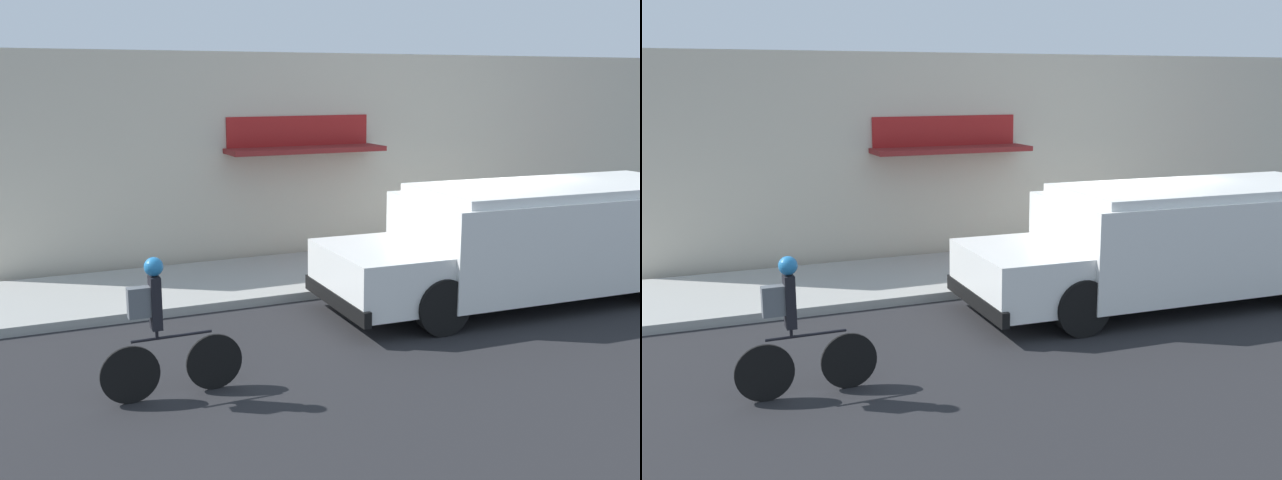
% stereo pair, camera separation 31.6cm
% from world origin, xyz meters
% --- Properties ---
extents(ground_plane, '(70.00, 70.00, 0.00)m').
position_xyz_m(ground_plane, '(0.00, 0.00, 0.00)').
color(ground_plane, '#232326').
extents(sidewalk, '(28.00, 2.90, 0.15)m').
position_xyz_m(sidewalk, '(0.00, 1.45, 0.08)').
color(sidewalk, '#999993').
rests_on(sidewalk, ground_plane).
extents(storefront, '(17.43, 1.02, 4.31)m').
position_xyz_m(storefront, '(-0.07, 3.23, 2.16)').
color(storefront, beige).
rests_on(storefront, ground_plane).
extents(school_bus, '(7.07, 2.99, 2.01)m').
position_xyz_m(school_bus, '(0.14, -1.50, 1.08)').
color(school_bus, white).
rests_on(school_bus, ground_plane).
extents(cyclist, '(1.73, 0.23, 1.74)m').
position_xyz_m(cyclist, '(-6.70, -3.06, 0.84)').
color(cyclist, black).
rests_on(cyclist, ground_plane).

